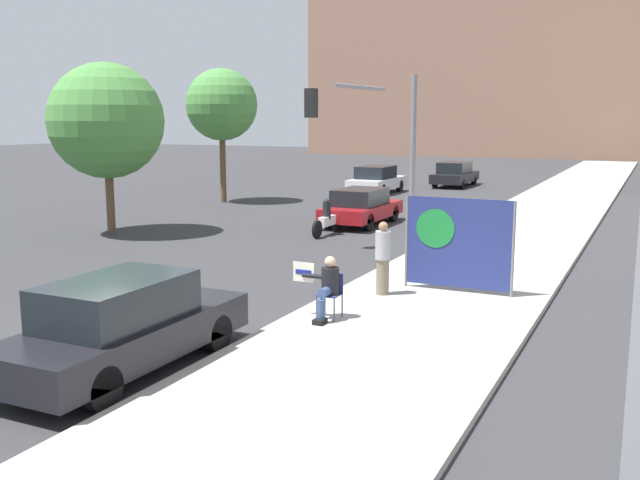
% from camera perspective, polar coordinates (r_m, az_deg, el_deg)
% --- Properties ---
extents(ground_plane, '(160.00, 160.00, 0.00)m').
position_cam_1_polar(ground_plane, '(13.07, -15.72, -8.21)').
color(ground_plane, '#303033').
extents(sidewalk_curb, '(4.47, 90.00, 0.13)m').
position_cam_1_polar(sidewalk_curb, '(24.93, 15.59, 0.41)').
color(sidewalk_curb, '#A8A399').
rests_on(sidewalk_curb, ground_plane).
extents(building_backdrop_far, '(52.00, 12.00, 27.27)m').
position_cam_1_polar(building_backdrop_far, '(79.99, 18.77, 16.18)').
color(building_backdrop_far, '#936B56').
rests_on(building_backdrop_far, ground_plane).
extents(seated_protester, '(0.96, 0.77, 1.22)m').
position_cam_1_polar(seated_protester, '(13.65, 0.58, -3.67)').
color(seated_protester, '#474C56').
rests_on(seated_protester, sidewalk_curb).
extents(jogger_on_sidewalk, '(0.34, 0.34, 1.61)m').
position_cam_1_polar(jogger_on_sidewalk, '(15.58, 5.05, -1.43)').
color(jogger_on_sidewalk, '#756651').
rests_on(jogger_on_sidewalk, sidewalk_curb).
extents(pedestrian_behind, '(0.34, 0.34, 1.69)m').
position_cam_1_polar(pedestrian_behind, '(17.71, 10.30, -0.05)').
color(pedestrian_behind, '#334775').
rests_on(pedestrian_behind, sidewalk_curb).
extents(protest_banner, '(2.45, 0.06, 2.09)m').
position_cam_1_polar(protest_banner, '(16.01, 10.93, -0.22)').
color(protest_banner, slate).
rests_on(protest_banner, sidewalk_curb).
extents(traffic_light_pole, '(3.42, 3.19, 4.97)m').
position_cam_1_polar(traffic_light_pole, '(20.24, 4.01, 8.54)').
color(traffic_light_pole, slate).
rests_on(traffic_light_pole, sidewalk_curb).
extents(parked_car_curbside, '(1.72, 4.50, 1.51)m').
position_cam_1_polar(parked_car_curbside, '(11.61, -15.45, -6.61)').
color(parked_car_curbside, black).
rests_on(parked_car_curbside, ground_plane).
extents(car_on_road_nearest, '(1.78, 4.24, 1.36)m').
position_cam_1_polar(car_on_road_nearest, '(26.66, 3.32, 2.69)').
color(car_on_road_nearest, maroon).
rests_on(car_on_road_nearest, ground_plane).
extents(car_on_road_midblock, '(1.82, 4.36, 1.46)m').
position_cam_1_polar(car_on_road_midblock, '(37.94, 4.54, 4.83)').
color(car_on_road_midblock, silver).
rests_on(car_on_road_midblock, ground_plane).
extents(car_on_road_distant, '(1.78, 4.64, 1.43)m').
position_cam_1_polar(car_on_road_distant, '(42.58, 10.74, 5.20)').
color(car_on_road_distant, black).
rests_on(car_on_road_distant, ground_plane).
extents(motorcycle_on_road, '(0.28, 2.19, 1.25)m').
position_cam_1_polar(motorcycle_on_road, '(24.31, 0.57, 1.66)').
color(motorcycle_on_road, white).
rests_on(motorcycle_on_road, ground_plane).
extents(street_tree_near_curb, '(3.88, 3.88, 5.80)m').
position_cam_1_polar(street_tree_near_curb, '(25.33, -16.73, 9.11)').
color(street_tree_near_curb, brown).
rests_on(street_tree_near_curb, ground_plane).
extents(street_tree_midblock, '(3.34, 3.34, 6.23)m').
position_cam_1_polar(street_tree_midblock, '(34.04, -7.88, 10.64)').
color(street_tree_midblock, brown).
rests_on(street_tree_midblock, ground_plane).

